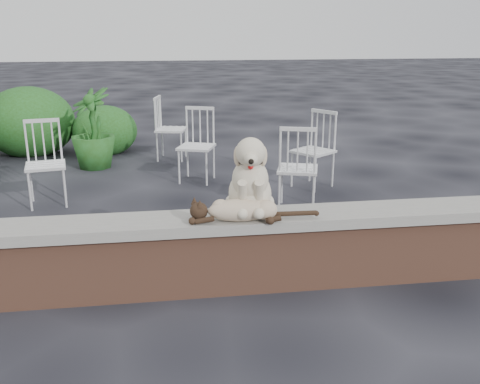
{
  "coord_description": "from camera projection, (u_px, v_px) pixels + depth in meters",
  "views": [
    {
      "loc": [
        0.16,
        -3.7,
        1.91
      ],
      "look_at": [
        0.73,
        0.2,
        0.7
      ],
      "focal_mm": 40.18,
      "sensor_mm": 36.0,
      "label": 1
    }
  ],
  "objects": [
    {
      "name": "ground",
      "position": [
        148.0,
        293.0,
        4.04
      ],
      "size": [
        60.0,
        60.0,
        0.0
      ],
      "primitive_type": "plane",
      "color": "black",
      "rests_on": "ground"
    },
    {
      "name": "brick_wall",
      "position": [
        146.0,
        262.0,
        3.97
      ],
      "size": [
        6.0,
        0.3,
        0.5
      ],
      "primitive_type": "cube",
      "color": "brown",
      "rests_on": "ground"
    },
    {
      "name": "capstone",
      "position": [
        144.0,
        225.0,
        3.88
      ],
      "size": [
        6.2,
        0.4,
        0.08
      ],
      "primitive_type": "cube",
      "color": "slate",
      "rests_on": "brick_wall"
    },
    {
      "name": "dog",
      "position": [
        250.0,
        174.0,
        3.92
      ],
      "size": [
        0.47,
        0.58,
        0.61
      ],
      "primitive_type": null,
      "rotation": [
        0.0,
        0.0,
        -0.14
      ],
      "color": "beige",
      "rests_on": "capstone"
    },
    {
      "name": "cat",
      "position": [
        242.0,
        208.0,
        3.83
      ],
      "size": [
        1.13,
        0.42,
        0.19
      ],
      "primitive_type": null,
      "rotation": [
        0.0,
        0.0,
        -0.14
      ],
      "color": "tan",
      "rests_on": "capstone"
    },
    {
      "name": "chair_c",
      "position": [
        298.0,
        167.0,
        5.77
      ],
      "size": [
        0.7,
        0.7,
        0.94
      ],
      "primitive_type": null,
      "rotation": [
        0.0,
        0.0,
        2.85
      ],
      "color": "silver",
      "rests_on": "ground"
    },
    {
      "name": "chair_b",
      "position": [
        196.0,
        145.0,
        6.85
      ],
      "size": [
        0.72,
        0.72,
        0.94
      ],
      "primitive_type": null,
      "rotation": [
        0.0,
        0.0,
        -0.36
      ],
      "color": "silver",
      "rests_on": "ground"
    },
    {
      "name": "chair_e",
      "position": [
        171.0,
        128.0,
        8.02
      ],
      "size": [
        0.67,
        0.67,
        0.94
      ],
      "primitive_type": null,
      "rotation": [
        0.0,
        0.0,
        1.35
      ],
      "color": "silver",
      "rests_on": "ground"
    },
    {
      "name": "chair_d",
      "position": [
        313.0,
        150.0,
        6.6
      ],
      "size": [
        0.78,
        0.78,
        0.94
      ],
      "primitive_type": null,
      "rotation": [
        0.0,
        0.0,
        -0.94
      ],
      "color": "silver",
      "rests_on": "ground"
    },
    {
      "name": "chair_a",
      "position": [
        45.0,
        164.0,
        5.92
      ],
      "size": [
        0.65,
        0.65,
        0.94
      ],
      "primitive_type": null,
      "rotation": [
        0.0,
        0.0,
        0.17
      ],
      "color": "silver",
      "rests_on": "ground"
    },
    {
      "name": "potted_plant_b",
      "position": [
        92.0,
        128.0,
        7.5
      ],
      "size": [
        0.88,
        0.88,
        1.12
      ],
      "primitive_type": "imported",
      "rotation": [
        0.0,
        0.0,
        -0.91
      ],
      "color": "#214714",
      "rests_on": "ground"
    },
    {
      "name": "shrubbery",
      "position": [
        19.0,
        131.0,
        7.89
      ],
      "size": [
        3.02,
        2.68,
        1.11
      ],
      "color": "#214714",
      "rests_on": "ground"
    }
  ]
}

